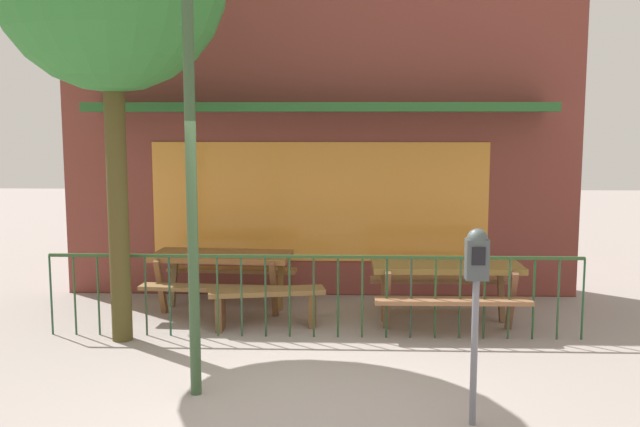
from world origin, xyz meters
name	(u,v)px	position (x,y,z in m)	size (l,w,h in m)	color
ground	(304,408)	(0.00, 0.00, 0.00)	(40.00, 40.00, 0.00)	gray
pub_storefront	(320,136)	(0.00, 4.36, 2.27)	(7.34, 1.30, 4.55)	#491B12
patio_fence_front	(314,281)	(0.00, 2.08, 0.66)	(6.19, 0.04, 0.97)	#294923
picnic_table_left	(222,266)	(-1.26, 3.18, 0.61)	(1.90, 1.49, 0.79)	brown
picnic_table_right	(446,276)	(1.60, 2.64, 0.61)	(1.81, 1.38, 0.79)	olive
patio_bench	(267,300)	(-0.59, 2.43, 0.35)	(1.44, 0.58, 0.48)	brown
parking_meter_near	(476,275)	(1.42, -0.30, 1.27)	(0.18, 0.17, 1.65)	slate
street_lamp	(189,95)	(-1.01, 0.29, 2.73)	(0.28, 0.28, 4.21)	#324D2E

